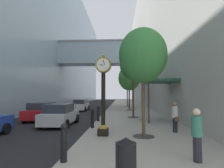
{
  "coord_description": "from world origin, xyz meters",
  "views": [
    {
      "loc": [
        2.01,
        -1.82,
        2.26
      ],
      "look_at": [
        0.96,
        19.43,
        3.5
      ],
      "focal_mm": 28.77,
      "sensor_mm": 36.0,
      "label": 1
    }
  ],
  "objects_px": {
    "bollard_nearest": "(64,142)",
    "trash_bin": "(126,158)",
    "street_tree_mid_far": "(129,78)",
    "car_silver_near": "(60,115)",
    "bollard_fourth": "(98,113)",
    "car_red_far": "(43,111)",
    "street_clock": "(103,90)",
    "bollard_third": "(92,118)",
    "street_tree_near": "(143,56)",
    "pedestrian_walking": "(175,116)",
    "street_tree_far": "(127,81)",
    "pedestrian_by_clock": "(197,133)",
    "street_tree_mid_near": "(133,65)",
    "car_white_mid": "(81,105)"
  },
  "relations": [
    {
      "from": "pedestrian_walking",
      "to": "car_red_far",
      "type": "height_order",
      "value": "pedestrian_walking"
    },
    {
      "from": "street_tree_far",
      "to": "pedestrian_walking",
      "type": "bearing_deg",
      "value": -84.97
    },
    {
      "from": "bollard_third",
      "to": "pedestrian_walking",
      "type": "height_order",
      "value": "pedestrian_walking"
    },
    {
      "from": "street_tree_mid_near",
      "to": "street_tree_mid_far",
      "type": "height_order",
      "value": "street_tree_mid_near"
    },
    {
      "from": "street_clock",
      "to": "bollard_third",
      "type": "height_order",
      "value": "street_clock"
    },
    {
      "from": "car_white_mid",
      "to": "car_red_far",
      "type": "distance_m",
      "value": 9.3
    },
    {
      "from": "car_white_mid",
      "to": "trash_bin",
      "type": "bearing_deg",
      "value": -74.25
    },
    {
      "from": "street_tree_mid_near",
      "to": "car_silver_near",
      "type": "distance_m",
      "value": 7.98
    },
    {
      "from": "street_tree_mid_far",
      "to": "street_tree_far",
      "type": "bearing_deg",
      "value": 90.0
    },
    {
      "from": "bollard_nearest",
      "to": "car_red_far",
      "type": "height_order",
      "value": "car_red_far"
    },
    {
      "from": "trash_bin",
      "to": "car_red_far",
      "type": "distance_m",
      "value": 13.29
    },
    {
      "from": "bollard_third",
      "to": "street_tree_mid_far",
      "type": "xyz_separation_m",
      "value": [
        2.95,
        13.0,
        3.72
      ]
    },
    {
      "from": "bollard_third",
      "to": "street_tree_mid_near",
      "type": "height_order",
      "value": "street_tree_mid_near"
    },
    {
      "from": "street_tree_mid_far",
      "to": "car_silver_near",
      "type": "height_order",
      "value": "street_tree_mid_far"
    },
    {
      "from": "bollard_fourth",
      "to": "street_tree_mid_far",
      "type": "relative_size",
      "value": 0.2
    },
    {
      "from": "street_tree_mid_far",
      "to": "pedestrian_walking",
      "type": "relative_size",
      "value": 3.55
    },
    {
      "from": "trash_bin",
      "to": "street_tree_mid_far",
      "type": "bearing_deg",
      "value": 87.07
    },
    {
      "from": "trash_bin",
      "to": "car_silver_near",
      "type": "height_order",
      "value": "car_silver_near"
    },
    {
      "from": "street_tree_far",
      "to": "car_silver_near",
      "type": "bearing_deg",
      "value": -106.41
    },
    {
      "from": "trash_bin",
      "to": "pedestrian_by_clock",
      "type": "height_order",
      "value": "pedestrian_by_clock"
    },
    {
      "from": "street_clock",
      "to": "street_tree_far",
      "type": "distance_m",
      "value": 22.81
    },
    {
      "from": "bollard_fourth",
      "to": "trash_bin",
      "type": "relative_size",
      "value": 1.14
    },
    {
      "from": "car_silver_near",
      "to": "pedestrian_by_clock",
      "type": "bearing_deg",
      "value": -46.11
    },
    {
      "from": "pedestrian_walking",
      "to": "car_silver_near",
      "type": "height_order",
      "value": "pedestrian_walking"
    },
    {
      "from": "bollard_fourth",
      "to": "car_silver_near",
      "type": "xyz_separation_m",
      "value": [
        -2.65,
        -1.26,
        0.0
      ]
    },
    {
      "from": "car_red_far",
      "to": "street_tree_mid_far",
      "type": "bearing_deg",
      "value": 46.81
    },
    {
      "from": "pedestrian_walking",
      "to": "street_clock",
      "type": "bearing_deg",
      "value": -166.84
    },
    {
      "from": "street_clock",
      "to": "street_tree_far",
      "type": "xyz_separation_m",
      "value": [
        2.06,
        22.61,
        2.16
      ]
    },
    {
      "from": "bollard_fourth",
      "to": "street_tree_far",
      "type": "relative_size",
      "value": 0.21
    },
    {
      "from": "pedestrian_walking",
      "to": "trash_bin",
      "type": "bearing_deg",
      "value": -116.79
    },
    {
      "from": "car_silver_near",
      "to": "car_white_mid",
      "type": "xyz_separation_m",
      "value": [
        -1.19,
        11.97,
        -0.0
      ]
    },
    {
      "from": "car_red_far",
      "to": "bollard_nearest",
      "type": "bearing_deg",
      "value": -62.98
    },
    {
      "from": "street_tree_mid_far",
      "to": "car_white_mid",
      "type": "distance_m",
      "value": 7.76
    },
    {
      "from": "bollard_third",
      "to": "pedestrian_by_clock",
      "type": "height_order",
      "value": "pedestrian_by_clock"
    },
    {
      "from": "street_tree_mid_far",
      "to": "car_silver_near",
      "type": "distance_m",
      "value": 13.23
    },
    {
      "from": "street_clock",
      "to": "street_tree_mid_near",
      "type": "relative_size",
      "value": 0.68
    },
    {
      "from": "bollard_third",
      "to": "street_clock",
      "type": "bearing_deg",
      "value": -66.27
    },
    {
      "from": "bollard_nearest",
      "to": "pedestrian_by_clock",
      "type": "relative_size",
      "value": 0.72
    },
    {
      "from": "street_clock",
      "to": "pedestrian_walking",
      "type": "height_order",
      "value": "street_clock"
    },
    {
      "from": "street_tree_mid_near",
      "to": "street_tree_far",
      "type": "bearing_deg",
      "value": 90.0
    },
    {
      "from": "street_tree_near",
      "to": "trash_bin",
      "type": "bearing_deg",
      "value": -102.29
    },
    {
      "from": "bollard_third",
      "to": "trash_bin",
      "type": "height_order",
      "value": "bollard_third"
    },
    {
      "from": "street_tree_mid_near",
      "to": "car_red_far",
      "type": "distance_m",
      "value": 9.2
    },
    {
      "from": "trash_bin",
      "to": "car_red_far",
      "type": "relative_size",
      "value": 0.22
    },
    {
      "from": "bollard_nearest",
      "to": "car_silver_near",
      "type": "relative_size",
      "value": 0.29
    },
    {
      "from": "street_clock",
      "to": "trash_bin",
      "type": "distance_m",
      "value": 5.29
    },
    {
      "from": "bollard_fourth",
      "to": "bollard_nearest",
      "type": "bearing_deg",
      "value": -90.0
    },
    {
      "from": "street_tree_mid_near",
      "to": "bollard_nearest",
      "type": "bearing_deg",
      "value": -104.83
    },
    {
      "from": "bollard_nearest",
      "to": "trash_bin",
      "type": "xyz_separation_m",
      "value": [
        1.93,
        -1.14,
        -0.09
      ]
    },
    {
      "from": "street_tree_near",
      "to": "pedestrian_walking",
      "type": "xyz_separation_m",
      "value": [
        1.91,
        1.12,
        -3.22
      ]
    }
  ]
}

